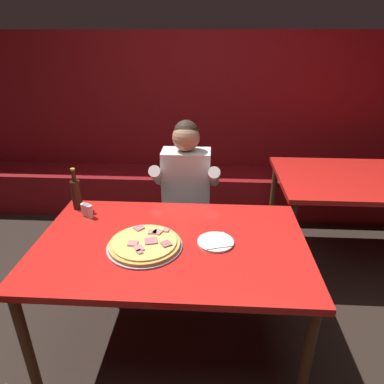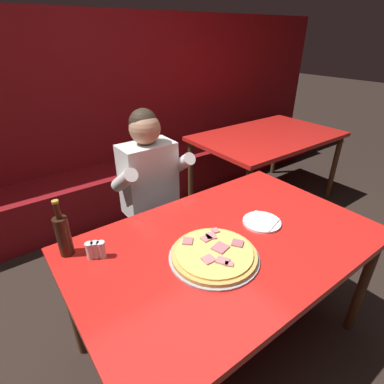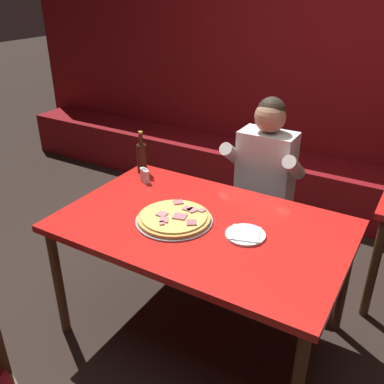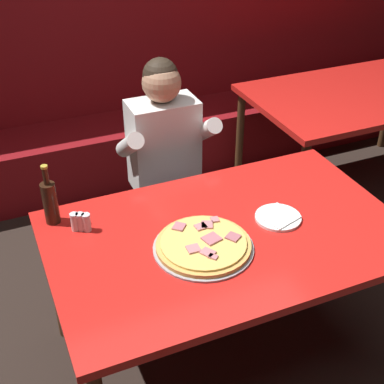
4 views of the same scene
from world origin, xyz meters
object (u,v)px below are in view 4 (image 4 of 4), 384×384
Objects in this scene: shaker_oregano at (87,223)px; diner_seated_blue_shirt at (169,163)px; plate_white_paper at (278,217)px; beer_bottle at (50,201)px; shaker_parmesan at (75,223)px; main_dining_table at (227,245)px; shaker_red_pepper_flakes at (81,223)px; background_dining_table at (359,102)px; pizza at (204,245)px.

diner_seated_blue_shirt is (0.58, 0.52, -0.10)m from shaker_oregano.
beer_bottle is (-0.94, 0.38, 0.10)m from plate_white_paper.
shaker_parmesan is at bearing -51.68° from beer_bottle.
shaker_red_pepper_flakes is at bearing 155.16° from main_dining_table.
background_dining_table is (2.13, 0.79, -0.11)m from shaker_red_pepper_flakes.
shaker_red_pepper_flakes reaches higher than background_dining_table.
main_dining_table is 1.23× the size of diner_seated_blue_shirt.
shaker_parmesan is (-0.86, 0.28, 0.03)m from plate_white_paper.
beer_bottle is 2.34m from background_dining_table.
pizza is 0.86m from diner_seated_blue_shirt.
beer_bottle reaches higher than plate_white_paper.
shaker_red_pepper_flakes is 0.03m from shaker_parmesan.
shaker_parmesan reaches higher than main_dining_table.
background_dining_table is at bearing 10.77° from diner_seated_blue_shirt.
diner_seated_blue_shirt is at bearing 106.77° from plate_white_paper.
diner_seated_blue_shirt reaches higher than shaker_oregano.
shaker_oregano is at bearing -158.98° from background_dining_table.
shaker_oregano is at bearing -44.80° from beer_bottle.
diner_seated_blue_shirt reaches higher than main_dining_table.
beer_bottle is 0.17m from shaker_red_pepper_flakes.
beer_bottle is at bearing -162.95° from background_dining_table.
diner_seated_blue_shirt reaches higher than shaker_red_pepper_flakes.
shaker_parmesan is at bearing 157.09° from shaker_red_pepper_flakes.
shaker_oregano is at bearing 142.91° from pizza.
beer_bottle is at bearing 140.96° from pizza.
diner_seated_blue_shirt reaches higher than shaker_parmesan.
plate_white_paper is 0.72× the size of beer_bottle.
shaker_oregano is (0.13, -0.13, -0.07)m from beer_bottle.
plate_white_paper is 0.81m from diner_seated_blue_shirt.
beer_bottle is at bearing 128.32° from shaker_parmesan.
shaker_parmesan is at bearing 155.24° from main_dining_table.
beer_bottle is at bearing 158.18° from plate_white_paper.
main_dining_table is 0.63m from shaker_oregano.
beer_bottle reaches higher than pizza.
beer_bottle is (-0.69, 0.38, 0.18)m from main_dining_table.
main_dining_table is at bearing -24.76° from shaker_parmesan.
pizza is 4.96× the size of shaker_red_pepper_flakes.
beer_bottle reaches higher than background_dining_table.
pizza is 0.40m from plate_white_paper.
shaker_oregano reaches higher than background_dining_table.
shaker_parmesan is (-0.05, 0.02, 0.00)m from shaker_oregano.
pizza is at bearing -156.65° from main_dining_table.
beer_bottle reaches higher than shaker_red_pepper_flakes.
plate_white_paper is (0.26, 0.00, 0.08)m from main_dining_table.
pizza is (-0.14, -0.06, 0.09)m from main_dining_table.
plate_white_paper is at bearing -140.52° from background_dining_table.
plate_white_paper is 0.91m from shaker_parmesan.
shaker_oregano is 0.03m from shaker_red_pepper_flakes.
pizza is at bearing -37.09° from shaker_oregano.
beer_bottle is 0.19m from shaker_oregano.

